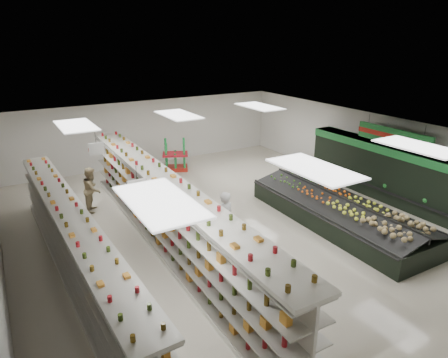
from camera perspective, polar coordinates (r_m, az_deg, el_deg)
floor at (r=14.08m, az=0.71°, el=-6.30°), size 16.00×16.00×0.00m
ceiling at (r=12.99m, az=0.77°, el=6.47°), size 14.00×16.00×0.02m
wall_back at (r=20.44m, az=-11.00°, el=6.49°), size 14.00×0.02×3.20m
wall_right at (r=17.93m, az=20.32°, el=3.73°), size 0.02×16.00×3.20m
produce_wall_case at (r=16.80m, az=23.01°, el=1.05°), size 0.93×8.00×2.20m
aisle_sign_near at (r=9.85m, az=-12.27°, el=-1.17°), size 0.52×0.06×0.75m
aisle_sign_far at (r=13.55m, az=-17.74°, el=4.13°), size 0.52×0.06×0.75m
hortifruti_banner at (r=16.21m, az=23.06°, el=5.60°), size 0.12×3.20×0.95m
gondola_left at (r=11.42m, az=-20.55°, el=-9.27°), size 1.24×11.29×1.95m
gondola_center at (r=12.22m, az=-8.25°, el=-5.36°), size 1.13×13.11×2.27m
produce_island at (r=14.43m, az=15.99°, el=-4.38°), size 2.62×6.95×1.03m
soda_endcap at (r=19.39m, az=-6.97°, el=3.35°), size 1.42×1.23×1.52m
shopper_main at (r=12.16m, az=0.02°, el=-5.91°), size 0.70×0.48×1.85m
shopper_background at (r=15.53m, az=-18.33°, el=-1.40°), size 0.80×0.95×1.68m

